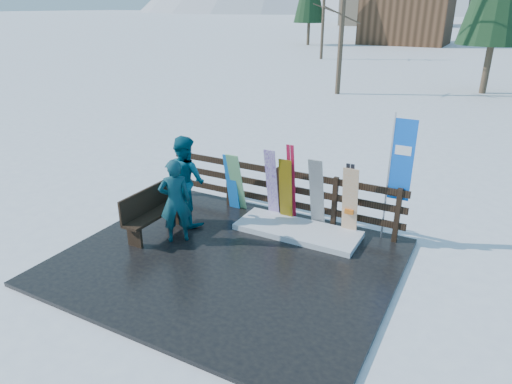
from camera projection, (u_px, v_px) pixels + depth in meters
The scene contains 16 objects.
ground at pixel (228, 263), 8.62m from camera, with size 700.00×700.00×0.00m, color white.
deck at pixel (228, 261), 8.60m from camera, with size 6.00×5.00×0.08m, color black.
fence at pixel (279, 188), 10.13m from camera, with size 5.60×0.10×1.15m.
snow_patch at pixel (297, 230), 9.55m from camera, with size 2.58×1.00×0.12m, color white.
bench at pixel (151, 211), 9.37m from camera, with size 0.41×1.50×0.97m.
snowboard_0 at pixel (231, 182), 10.42m from camera, with size 0.27×0.03×1.39m, color blue.
snowboard_1 at pixel (236, 182), 10.36m from camera, with size 0.31×0.03×1.45m, color silver.
snowboard_2 at pixel (286, 191), 9.80m from camera, with size 0.29×0.03×1.47m, color #CF9A02.
snowboard_3 at pixel (272, 184), 9.92m from camera, with size 0.26×0.03×1.66m, color white.
snowboard_4 at pixel (317, 194), 9.47m from camera, with size 0.30×0.03×1.64m, color black.
snowboard_5 at pixel (350, 202), 9.17m from camera, with size 0.32×0.03×1.52m, color silver.
ski_pair_a at pixel (291, 184), 9.76m from camera, with size 0.16×0.29×1.79m.
ski_pair_b at pixel (350, 199), 9.23m from camera, with size 0.17×0.32×1.59m.
rental_flag at pixel (399, 165), 8.72m from camera, with size 0.45×0.04×2.60m.
person_front at pixel (175, 201), 8.97m from camera, with size 0.63×0.41×1.72m, color #105655.
person_back at pixel (185, 180), 9.72m from camera, with size 0.95×0.74×1.95m, color #0B536A.
Camera 1 is at (4.00, -6.32, 4.51)m, focal length 32.00 mm.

